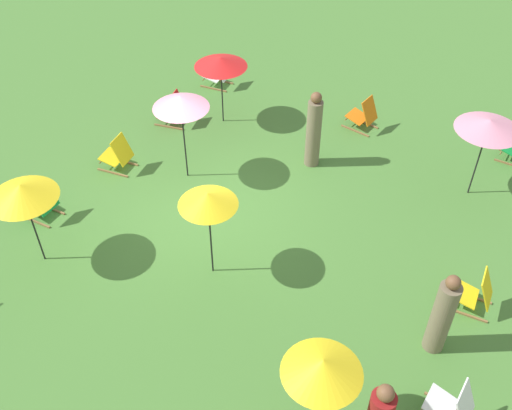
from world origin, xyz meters
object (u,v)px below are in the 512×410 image
(deckchair_5, at_px, (40,203))
(umbrella_4, at_px, (322,367))
(deckchair_2, at_px, (118,155))
(umbrella_2, at_px, (208,199))
(person_2, at_px, (442,316))
(person_1, at_px, (314,131))
(deckchair_6, at_px, (363,115))
(deckchair_4, at_px, (452,406))
(umbrella_3, at_px, (489,125))
(umbrella_5, at_px, (181,102))
(deckchair_1, at_px, (218,73))
(deckchair_7, at_px, (475,293))
(deckchair_3, at_px, (173,110))
(umbrella_1, at_px, (22,192))
(umbrella_0, at_px, (221,62))

(deckchair_5, bearing_deg, umbrella_4, 75.24)
(deckchair_2, xyz_separation_m, umbrella_2, (1.64, 3.38, 1.37))
(umbrella_2, relative_size, person_2, 1.12)
(person_1, bearing_deg, deckchair_6, -40.31)
(deckchair_2, height_order, deckchair_4, same)
(umbrella_3, relative_size, person_1, 1.00)
(umbrella_5, height_order, person_1, umbrella_5)
(deckchair_5, xyz_separation_m, deckchair_6, (-5.94, 4.58, 0.00))
(deckchair_2, distance_m, person_2, 7.52)
(umbrella_4, bearing_deg, person_1, -155.94)
(deckchair_6, height_order, umbrella_4, umbrella_4)
(deckchair_1, height_order, deckchair_4, same)
(person_1, bearing_deg, umbrella_4, 179.74)
(umbrella_5, bearing_deg, person_1, 126.89)
(deckchair_2, distance_m, deckchair_4, 8.32)
(deckchair_6, relative_size, umbrella_4, 0.46)
(umbrella_3, bearing_deg, umbrella_5, -67.78)
(deckchair_1, distance_m, person_1, 4.07)
(deckchair_7, bearing_deg, deckchair_6, -142.26)
(deckchair_3, height_order, person_1, person_1)
(deckchair_4, xyz_separation_m, person_1, (-4.71, -4.24, 0.49))
(deckchair_5, bearing_deg, deckchair_1, 174.41)
(umbrella_1, distance_m, person_1, 6.01)
(umbrella_3, height_order, person_2, umbrella_3)
(deckchair_7, bearing_deg, deckchair_2, -94.16)
(deckchair_1, height_order, person_1, person_1)
(umbrella_4, xyz_separation_m, person_2, (-2.25, 1.12, -0.87))
(person_2, bearing_deg, umbrella_2, 2.24)
(umbrella_0, distance_m, umbrella_1, 5.59)
(deckchair_4, bearing_deg, person_1, -132.32)
(deckchair_2, height_order, deckchair_6, same)
(deckchair_6, height_order, umbrella_0, umbrella_0)
(umbrella_4, bearing_deg, deckchair_2, -120.13)
(deckchair_6, bearing_deg, deckchair_4, 39.89)
(deckchair_6, relative_size, umbrella_5, 0.42)
(deckchair_6, relative_size, umbrella_2, 0.45)
(deckchair_5, height_order, deckchair_6, same)
(deckchair_4, xyz_separation_m, umbrella_3, (-5.32, -0.89, 1.34))
(deckchair_2, bearing_deg, deckchair_5, -17.55)
(deckchair_2, relative_size, deckchair_6, 1.00)
(deckchair_1, relative_size, deckchair_2, 1.00)
(deckchair_5, distance_m, person_2, 7.79)
(deckchair_4, relative_size, deckchair_5, 1.00)
(deckchair_3, distance_m, umbrella_1, 5.09)
(deckchair_7, bearing_deg, person_1, -122.95)
(umbrella_1, height_order, person_2, umbrella_1)
(umbrella_5, relative_size, person_2, 1.19)
(deckchair_4, relative_size, umbrella_0, 0.49)
(deckchair_6, distance_m, umbrella_0, 3.59)
(deckchair_3, xyz_separation_m, person_1, (-0.09, 3.60, 0.49))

